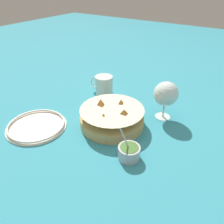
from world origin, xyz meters
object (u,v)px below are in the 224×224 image
at_px(beer_mug, 104,86).
at_px(side_plate, 36,126).
at_px(sauce_cup, 129,152).
at_px(wine_glass, 166,95).
at_px(food_basket, 112,117).

bearing_deg(beer_mug, side_plate, 81.30).
height_order(sauce_cup, wine_glass, wine_glass).
height_order(sauce_cup, beer_mug, sauce_cup).
xyz_separation_m(sauce_cup, beer_mug, (0.31, -0.30, 0.02)).
distance_m(food_basket, wine_glass, 0.22).
xyz_separation_m(food_basket, sauce_cup, (-0.14, 0.12, -0.01)).
xyz_separation_m(beer_mug, side_plate, (0.05, 0.36, -0.03)).
relative_size(food_basket, side_plate, 1.09).
relative_size(wine_glass, side_plate, 0.68).
distance_m(sauce_cup, beer_mug, 0.44).
bearing_deg(sauce_cup, food_basket, -39.77).
bearing_deg(wine_glass, side_plate, 42.05).
bearing_deg(beer_mug, wine_glass, 174.86).
bearing_deg(food_basket, sauce_cup, 140.23).
bearing_deg(food_basket, beer_mug, -47.47).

